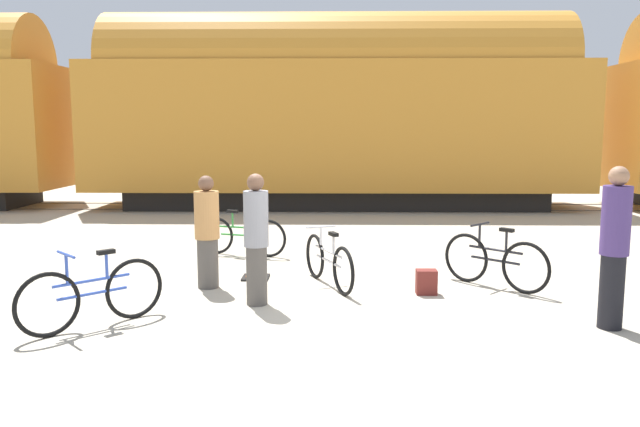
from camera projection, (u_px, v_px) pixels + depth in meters
The scene contains 13 objects.
ground_plane at pixel (339, 307), 7.94m from camera, with size 80.00×80.00×0.00m, color #B2A893.
freight_train at pixel (336, 107), 17.73m from camera, with size 43.82×2.98×5.48m.
rail_near at pixel (335, 210), 17.41m from camera, with size 55.82×0.07×0.01m, color #4C4238.
rail_far at pixel (335, 204), 18.83m from camera, with size 55.82×0.07×0.01m, color #4C4238.
bicycle_black at pixel (495, 261), 8.88m from camera, with size 1.23×1.22×0.90m.
bicycle_silver at pixel (328, 262), 8.96m from camera, with size 0.72×1.63×0.84m.
bicycle_green at pixel (242, 236), 11.15m from camera, with size 1.64×0.57×0.84m.
bicycle_blue at pixel (93, 295), 7.09m from camera, with size 1.28×1.25×0.90m.
person_in_purple at pixel (614, 247), 6.99m from camera, with size 0.31×0.31×1.85m.
person_in_grey at pixel (256, 239), 7.96m from camera, with size 0.32×0.32×1.70m.
person_in_tan at pixel (207, 232), 8.82m from camera, with size 0.35×0.35×1.61m.
backpack at pixel (426, 282), 8.55m from camera, with size 0.28×0.20×0.34m.
traffic_cone at pixel (255, 262), 9.44m from camera, with size 0.40×0.40×0.55m.
Camera 1 is at (-0.09, -7.71, 2.26)m, focal length 35.00 mm.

